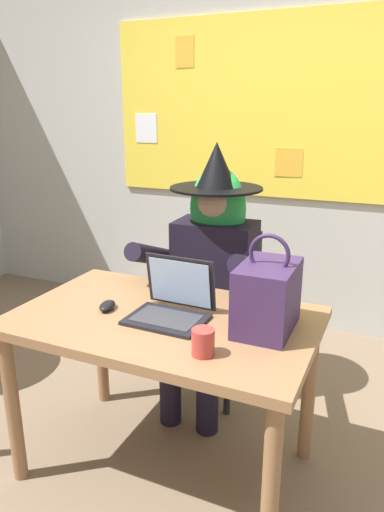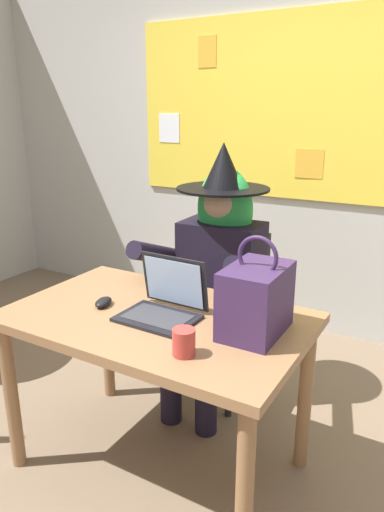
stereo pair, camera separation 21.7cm
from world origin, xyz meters
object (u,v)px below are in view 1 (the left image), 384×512
laptop (172,304)px  desk_main (164,338)px  chair_at_desk (219,301)px  computer_mouse (107,306)px  coffee_mug (203,342)px  person_costumed (211,260)px  handbag (267,296)px

laptop → desk_main: bearing=-157.9°
chair_at_desk → computer_mouse: bearing=-10.9°
desk_main → laptop: bearing=20.5°
chair_at_desk → coffee_mug: 1.05m
person_costumed → computer_mouse: person_costumed is taller
person_costumed → computer_mouse: size_ratio=13.35×
desk_main → coffee_mug: 0.38m
person_costumed → handbag: bearing=36.5°
handbag → person_costumed: bearing=128.3°
desk_main → coffee_mug: bearing=-40.5°
laptop → handbag: 0.39m
chair_at_desk → handbag: size_ratio=2.41×
chair_at_desk → computer_mouse: (-0.22, -0.77, 0.24)m
computer_mouse → coffee_mug: 0.55m
chair_at_desk → handbag: bearing=37.6°
person_costumed → handbag: 0.72m
desk_main → coffee_mug: coffee_mug is taller
chair_at_desk → laptop: bearing=9.8°
chair_at_desk → coffee_mug: (0.30, -0.97, 0.27)m
chair_at_desk → person_costumed: (-0.00, -0.12, 0.28)m
handbag → coffee_mug: size_ratio=3.98×
chair_at_desk → desk_main: bearing=7.2°
coffee_mug → person_costumed: bearing=109.6°
handbag → computer_mouse: bearing=-172.5°
laptop → chair_at_desk: bearing=96.4°
computer_mouse → chair_at_desk: bearing=60.6°
computer_mouse → handbag: size_ratio=0.28×
computer_mouse → coffee_mug: size_ratio=1.09×
laptop → computer_mouse: laptop is taller
desk_main → handbag: (0.41, 0.05, 0.23)m
chair_at_desk → laptop: 0.78m
person_costumed → laptop: (0.07, -0.60, -0.00)m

